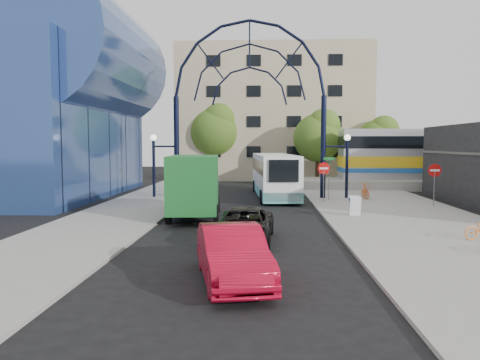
# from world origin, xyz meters

# --- Properties ---
(ground) EXTENTS (120.00, 120.00, 0.00)m
(ground) POSITION_xyz_m (0.00, 0.00, 0.00)
(ground) COLOR black
(ground) RESTS_ON ground
(sidewalk_east) EXTENTS (8.00, 56.00, 0.12)m
(sidewalk_east) POSITION_xyz_m (8.00, 4.00, 0.06)
(sidewalk_east) COLOR gray
(sidewalk_east) RESTS_ON ground
(plaza_west) EXTENTS (5.00, 50.00, 0.12)m
(plaza_west) POSITION_xyz_m (-6.50, 6.00, 0.06)
(plaza_west) COLOR gray
(plaza_west) RESTS_ON ground
(gateway_arch) EXTENTS (13.64, 0.44, 12.10)m
(gateway_arch) POSITION_xyz_m (0.00, 14.00, 8.56)
(gateway_arch) COLOR black
(gateway_arch) RESTS_ON ground
(stop_sign) EXTENTS (0.80, 0.07, 2.50)m
(stop_sign) POSITION_xyz_m (4.80, 12.00, 1.99)
(stop_sign) COLOR slate
(stop_sign) RESTS_ON sidewalk_east
(do_not_enter_sign) EXTENTS (0.76, 0.07, 2.48)m
(do_not_enter_sign) POSITION_xyz_m (11.00, 10.00, 1.98)
(do_not_enter_sign) COLOR slate
(do_not_enter_sign) RESTS_ON sidewalk_east
(street_name_sign) EXTENTS (0.70, 0.70, 2.80)m
(street_name_sign) POSITION_xyz_m (5.20, 12.60, 2.13)
(street_name_sign) COLOR slate
(street_name_sign) RESTS_ON sidewalk_east
(sandwich_board) EXTENTS (0.55, 0.61, 0.99)m
(sandwich_board) POSITION_xyz_m (5.60, 5.98, 0.74)
(sandwich_board) COLOR white
(sandwich_board) RESTS_ON sidewalk_east
(transit_hall) EXTENTS (16.50, 18.00, 14.50)m
(transit_hall) POSITION_xyz_m (-15.30, 15.00, 6.70)
(transit_hall) COLOR navy
(transit_hall) RESTS_ON ground
(apartment_block) EXTENTS (20.00, 12.10, 14.00)m
(apartment_block) POSITION_xyz_m (2.00, 34.97, 7.00)
(apartment_block) COLOR tan
(apartment_block) RESTS_ON ground
(tree_north_a) EXTENTS (4.48, 4.48, 7.00)m
(tree_north_a) POSITION_xyz_m (6.12, 25.93, 4.61)
(tree_north_a) COLOR #382314
(tree_north_a) RESTS_ON ground
(tree_north_b) EXTENTS (5.12, 5.12, 8.00)m
(tree_north_b) POSITION_xyz_m (-3.88, 29.93, 5.27)
(tree_north_b) COLOR #382314
(tree_north_b) RESTS_ON ground
(tree_north_c) EXTENTS (4.16, 4.16, 6.50)m
(tree_north_c) POSITION_xyz_m (12.12, 27.93, 4.28)
(tree_north_c) COLOR #382314
(tree_north_c) RESTS_ON ground
(city_bus) EXTENTS (3.30, 11.16, 3.02)m
(city_bus) POSITION_xyz_m (1.73, 15.43, 1.58)
(city_bus) COLOR white
(city_bus) RESTS_ON ground
(green_truck) EXTENTS (2.83, 6.47, 3.19)m
(green_truck) POSITION_xyz_m (-2.54, 5.72, 1.59)
(green_truck) COLOR black
(green_truck) RESTS_ON ground
(black_suv) EXTENTS (2.41, 4.75, 1.29)m
(black_suv) POSITION_xyz_m (0.20, -0.19, 0.64)
(black_suv) COLOR black
(black_suv) RESTS_ON ground
(red_sedan) EXTENTS (2.56, 4.87, 1.53)m
(red_sedan) POSITION_xyz_m (0.10, -5.40, 0.76)
(red_sedan) COLOR #B30B24
(red_sedan) RESTS_ON ground
(bike_near_a) EXTENTS (0.69, 1.70, 0.87)m
(bike_near_a) POSITION_xyz_m (7.88, 14.00, 0.56)
(bike_near_a) COLOR #F05630
(bike_near_a) RESTS_ON sidewalk_east
(bike_near_b) EXTENTS (0.81, 1.88, 1.10)m
(bike_near_b) POSITION_xyz_m (7.75, 13.61, 0.67)
(bike_near_b) COLOR orange
(bike_near_b) RESTS_ON sidewalk_east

